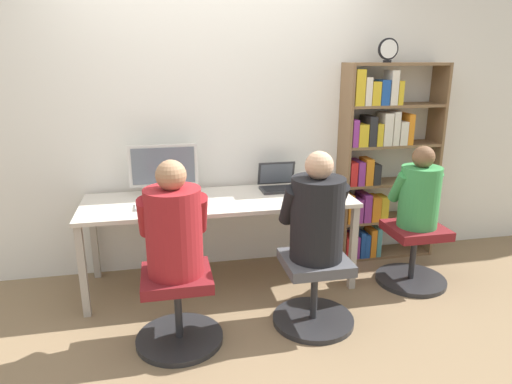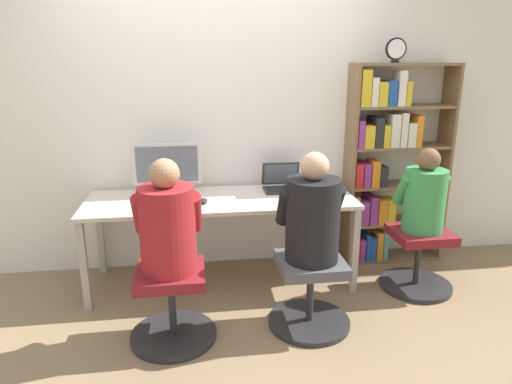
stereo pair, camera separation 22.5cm
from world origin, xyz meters
TOP-DOWN VIEW (x-y plane):
  - ground_plane at (0.00, 0.00)m, footprint 14.00×14.00m
  - wall_back at (0.00, 0.76)m, footprint 10.00×0.05m
  - desk at (0.00, 0.35)m, footprint 2.07×0.69m
  - desktop_monitor at (-0.41, 0.54)m, footprint 0.53×0.21m
  - laptop at (0.51, 0.51)m, footprint 0.31×0.26m
  - keyboard at (-0.41, 0.25)m, footprint 0.42×0.17m
  - computer_mouse_by_keyboard at (-0.14, 0.24)m, footprint 0.07×0.10m
  - office_chair_left at (-0.37, -0.40)m, footprint 0.56×0.56m
  - office_chair_right at (0.54, -0.36)m, footprint 0.56×0.56m
  - person_at_monitor at (-0.37, -0.39)m, footprint 0.42×0.36m
  - person_at_laptop at (0.54, -0.36)m, footprint 0.43×0.37m
  - bookshelf at (1.42, 0.58)m, footprint 0.87×0.26m
  - desk_clock at (1.41, 0.53)m, footprint 0.17×0.03m
  - office_chair_side at (1.51, 0.03)m, footprint 0.56×0.56m
  - person_near_shelf at (1.51, 0.04)m, footprint 0.37×0.33m

SIDE VIEW (x-z plane):
  - ground_plane at x=0.00m, z-range 0.00..0.00m
  - office_chair_left at x=-0.37m, z-range 0.00..0.48m
  - office_chair_right at x=0.54m, z-range 0.00..0.48m
  - office_chair_side at x=1.51m, z-range 0.00..0.48m
  - desk at x=0.00m, z-range 0.29..1.00m
  - keyboard at x=-0.41m, z-range 0.71..0.73m
  - computer_mouse_by_keyboard at x=-0.14m, z-range 0.71..0.74m
  - laptop at x=0.51m, z-range 0.65..0.86m
  - person_near_shelf at x=1.51m, z-range 0.44..1.07m
  - person_at_monitor at x=-0.37m, z-range 0.43..1.14m
  - person_at_laptop at x=0.54m, z-range 0.43..1.15m
  - bookshelf at x=1.42m, z-range 0.01..1.73m
  - desktop_monitor at x=-0.41m, z-range 0.71..1.11m
  - wall_back at x=0.00m, z-range 0.00..2.60m
  - desk_clock at x=1.41m, z-range 1.72..1.91m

